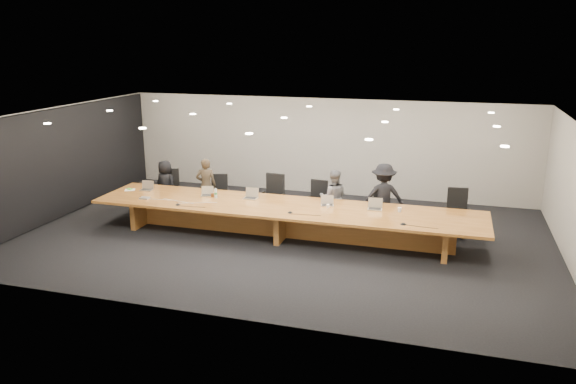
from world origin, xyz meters
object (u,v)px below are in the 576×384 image
(laptop_e, at_px, (375,204))
(mic_left, at_px, (178,204))
(paper_cup_near, at_px, (328,206))
(chair_left, at_px, (219,194))
(person_d, at_px, (383,197))
(mic_center, at_px, (290,212))
(chair_mid_left, at_px, (272,197))
(chair_right, at_px, (378,209))
(chair_far_right, at_px, (458,212))
(chair_far_left, at_px, (169,190))
(mic_right, at_px, (403,224))
(conference_table, at_px, (284,215))
(chair_mid_right, at_px, (316,201))
(laptop_b, at_px, (207,191))
(water_bottle, at_px, (216,193))
(paper_cup_far, at_px, (400,210))
(laptop_c, at_px, (250,193))
(av_box, at_px, (145,198))
(person_b, at_px, (206,186))
(person_c, at_px, (333,198))
(laptop_a, at_px, (146,186))
(person_a, at_px, (166,185))
(laptop_d, at_px, (327,201))
(amber_mug, at_px, (212,195))

(laptop_e, bearing_deg, mic_left, -172.54)
(paper_cup_near, bearing_deg, chair_left, 159.38)
(person_d, xyz_separation_m, mic_center, (-1.82, -1.72, -0.04))
(chair_mid_left, relative_size, chair_right, 1.18)
(chair_right, xyz_separation_m, person_d, (0.11, 0.04, 0.30))
(chair_far_right, relative_size, paper_cup_near, 13.46)
(chair_far_left, height_order, mic_right, chair_far_left)
(conference_table, height_order, chair_mid_right, chair_mid_right)
(laptop_b, relative_size, water_bottle, 1.32)
(paper_cup_far, bearing_deg, laptop_c, 179.04)
(conference_table, relative_size, paper_cup_far, 90.44)
(water_bottle, xyz_separation_m, mic_left, (-0.60, -0.79, -0.10))
(chair_far_left, bearing_deg, laptop_c, -33.66)
(chair_far_right, bearing_deg, av_box, -173.73)
(person_b, xyz_separation_m, water_bottle, (0.75, -1.08, 0.13))
(chair_mid_right, height_order, person_c, person_c)
(chair_far_left, height_order, chair_right, chair_far_left)
(laptop_a, relative_size, water_bottle, 1.36)
(conference_table, bearing_deg, chair_mid_left, 120.67)
(conference_table, height_order, chair_right, chair_right)
(person_c, height_order, laptop_b, person_c)
(laptop_b, xyz_separation_m, mic_right, (4.79, -0.84, -0.10))
(laptop_e, bearing_deg, person_c, 138.02)
(person_c, distance_m, av_box, 4.55)
(laptop_c, bearing_deg, chair_far_right, 12.64)
(paper_cup_far, bearing_deg, person_b, 169.21)
(chair_left, bearing_deg, mic_center, -54.80)
(person_d, xyz_separation_m, laptop_e, (-0.07, -0.94, 0.07))
(chair_left, bearing_deg, chair_far_left, 168.41)
(water_bottle, distance_m, mic_left, 1.00)
(av_box, bearing_deg, mic_right, -2.66)
(chair_far_left, distance_m, laptop_a, 0.92)
(chair_far_right, relative_size, person_b, 0.77)
(chair_far_right, height_order, laptop_a, chair_far_right)
(person_a, height_order, mic_right, person_a)
(person_c, distance_m, person_d, 1.20)
(person_a, relative_size, laptop_a, 4.42)
(chair_right, height_order, av_box, chair_right)
(paper_cup_far, bearing_deg, mic_right, -79.06)
(person_c, relative_size, laptop_d, 4.77)
(person_b, bearing_deg, person_c, 161.60)
(person_c, distance_m, amber_mug, 2.94)
(chair_mid_right, height_order, chair_right, chair_mid_right)
(laptop_e, bearing_deg, chair_far_right, 23.81)
(laptop_d, bearing_deg, chair_right, 26.06)
(chair_mid_left, height_order, laptop_d, chair_mid_left)
(laptop_d, bearing_deg, person_b, 149.56)
(chair_right, relative_size, mic_right, 7.43)
(paper_cup_far, bearing_deg, laptop_a, 179.71)
(laptop_d, height_order, water_bottle, laptop_d)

